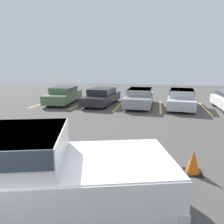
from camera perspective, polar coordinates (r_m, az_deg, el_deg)
The scene contains 11 objects.
stall_stripe_a at distance 18.12m, azimuth -17.05°, elevation 2.42°, with size 0.12×4.60×0.01m, color yellow.
stall_stripe_b at distance 16.88m, azimuth -8.14°, elevation 2.14°, with size 0.12×4.60×0.01m, color yellow.
stall_stripe_c at distance 16.11m, azimuth 1.88°, elevation 1.76°, with size 0.12×4.60×0.01m, color yellow.
stall_stripe_d at distance 15.87m, azimuth 12.54°, elevation 1.30°, with size 0.12×4.60×0.01m, color yellow.
stall_stripe_e at distance 16.19m, azimuth 23.14°, elevation 0.80°, with size 0.12×4.60×0.01m, color yellow.
pickup_truck at distance 4.79m, azimuth -21.41°, elevation -14.79°, with size 6.21×3.72×1.76m.
parked_sedan_a at distance 17.41m, azimuth -12.51°, elevation 4.50°, with size 2.04×4.54×1.26m.
parked_sedan_b at distance 16.39m, azimuth -2.71°, elevation 4.24°, with size 2.14×4.49×1.22m.
parked_sedan_c at distance 15.89m, azimuth 7.26°, elevation 3.97°, with size 1.89×4.59×1.26m.
parked_sedan_d at distance 15.95m, azimuth 17.68°, elevation 3.50°, with size 2.13×4.72×1.27m.
traffic_cone at distance 6.65m, azimuth 20.41°, elevation -12.22°, with size 0.51×0.51×0.69m.
Camera 1 is at (2.60, -2.74, 3.02)m, focal length 35.00 mm.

